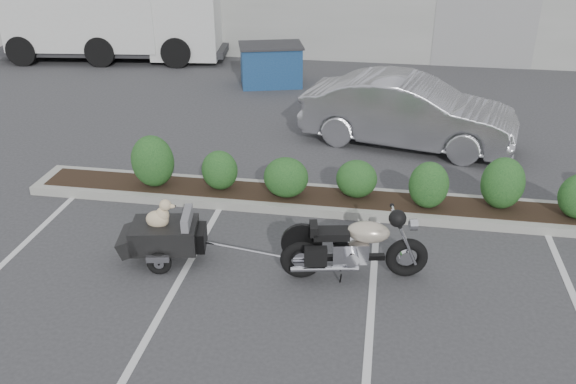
% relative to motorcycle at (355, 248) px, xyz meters
% --- Properties ---
extents(ground, '(90.00, 90.00, 0.00)m').
position_rel_motorcycle_xyz_m(ground, '(-0.91, -0.07, -0.48)').
color(ground, '#38383A').
rests_on(ground, ground).
extents(planter_kerb, '(12.00, 1.00, 0.15)m').
position_rel_motorcycle_xyz_m(planter_kerb, '(0.09, 2.13, -0.40)').
color(planter_kerb, '#9E9E93').
rests_on(planter_kerb, ground).
extents(motorcycle, '(2.08, 0.85, 1.20)m').
position_rel_motorcycle_xyz_m(motorcycle, '(0.00, 0.00, 0.00)').
color(motorcycle, black).
rests_on(motorcycle, ground).
extents(pet_trailer, '(1.69, 0.96, 0.99)m').
position_rel_motorcycle_xyz_m(pet_trailer, '(-2.78, 0.02, -0.06)').
color(pet_trailer, black).
rests_on(pet_trailer, ground).
extents(sedan, '(4.67, 2.47, 1.46)m').
position_rel_motorcycle_xyz_m(sedan, '(0.78, 5.19, 0.25)').
color(sedan, '#AEADB5').
rests_on(sedan, ground).
extents(dumpster, '(1.98, 1.60, 1.13)m').
position_rel_motorcycle_xyz_m(dumpster, '(-2.91, 9.06, 0.09)').
color(dumpster, navy).
rests_on(dumpster, ground).
extents(delivery_truck, '(7.35, 3.18, 3.26)m').
position_rel_motorcycle_xyz_m(delivery_truck, '(-8.39, 11.26, 1.09)').
color(delivery_truck, silver).
rests_on(delivery_truck, ground).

